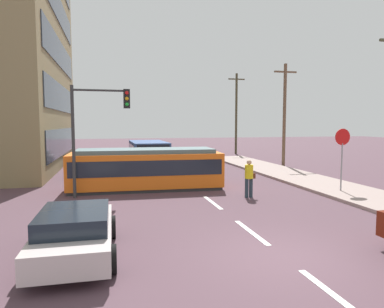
{
  "coord_description": "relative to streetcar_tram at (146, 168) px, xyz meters",
  "views": [
    {
      "loc": [
        -4.07,
        -7.41,
        3.24
      ],
      "look_at": [
        -0.33,
        8.26,
        1.83
      ],
      "focal_mm": 32.29,
      "sensor_mm": 36.0,
      "label": 1
    }
  ],
  "objects": [
    {
      "name": "ground_plane",
      "position": [
        2.34,
        0.24,
        -1.04
      ],
      "size": [
        120.0,
        120.0,
        0.0
      ],
      "primitive_type": "plane",
      "color": "#513842"
    },
    {
      "name": "sidewalk_curb_right",
      "position": [
        9.14,
        -3.76,
        -0.97
      ],
      "size": [
        3.2,
        36.0,
        0.14
      ],
      "primitive_type": "cube",
      "color": "gray",
      "rests_on": "ground"
    },
    {
      "name": "lane_stripe_0",
      "position": [
        2.34,
        -11.76,
        -1.03
      ],
      "size": [
        0.16,
        2.4,
        0.01
      ],
      "primitive_type": "cube",
      "color": "silver",
      "rests_on": "ground"
    },
    {
      "name": "lane_stripe_1",
      "position": [
        2.34,
        -7.76,
        -1.03
      ],
      "size": [
        0.16,
        2.4,
        0.01
      ],
      "primitive_type": "cube",
      "color": "silver",
      "rests_on": "ground"
    },
    {
      "name": "lane_stripe_2",
      "position": [
        2.34,
        -3.76,
        -1.03
      ],
      "size": [
        0.16,
        2.4,
        0.01
      ],
      "primitive_type": "cube",
      "color": "silver",
      "rests_on": "ground"
    },
    {
      "name": "lane_stripe_3",
      "position": [
        2.34,
        6.0,
        -1.03
      ],
      "size": [
        0.16,
        2.4,
        0.01
      ],
      "primitive_type": "cube",
      "color": "silver",
      "rests_on": "ground"
    },
    {
      "name": "lane_stripe_4",
      "position": [
        2.34,
        12.0,
        -1.03
      ],
      "size": [
        0.16,
        2.4,
        0.01
      ],
      "primitive_type": "cube",
      "color": "silver",
      "rests_on": "ground"
    },
    {
      "name": "streetcar_tram",
      "position": [
        0.0,
        0.0,
        0.0
      ],
      "size": [
        7.52,
        2.83,
        2.0
      ],
      "color": "orange",
      "rests_on": "ground"
    },
    {
      "name": "city_bus",
      "position": [
        1.1,
        8.88,
        0.05
      ],
      "size": [
        2.63,
        5.43,
        1.91
      ],
      "color": "#314B81",
      "rests_on": "ground"
    },
    {
      "name": "pedestrian_crossing",
      "position": [
        4.19,
        -3.17,
        -0.09
      ],
      "size": [
        0.51,
        0.36,
        1.67
      ],
      "color": "#26343F",
      "rests_on": "ground"
    },
    {
      "name": "parked_sedan_near",
      "position": [
        -2.59,
        -8.56,
        -0.41
      ],
      "size": [
        1.95,
        4.03,
        1.19
      ],
      "color": "beige",
      "rests_on": "ground"
    },
    {
      "name": "parked_sedan_mid",
      "position": [
        -2.46,
        3.96,
        -0.41
      ],
      "size": [
        1.97,
        4.31,
        1.19
      ],
      "color": "#375D32",
      "rests_on": "ground"
    },
    {
      "name": "parked_sedan_far",
      "position": [
        -3.11,
        10.06,
        -0.41
      ],
      "size": [
        2.05,
        4.39,
        1.19
      ],
      "color": "silver",
      "rests_on": "ground"
    },
    {
      "name": "stop_sign",
      "position": [
        8.71,
        -3.34,
        1.16
      ],
      "size": [
        0.76,
        0.07,
        2.88
      ],
      "color": "gray",
      "rests_on": "sidewalk_curb_right"
    },
    {
      "name": "traffic_light_mast",
      "position": [
        -2.29,
        -1.47,
        2.39
      ],
      "size": [
        2.52,
        0.33,
        4.9
      ],
      "color": "#333333",
      "rests_on": "ground"
    },
    {
      "name": "utility_pole_mid",
      "position": [
        11.16,
        6.72,
        3.0
      ],
      "size": [
        1.8,
        0.24,
        7.71
      ],
      "color": "brown",
      "rests_on": "ground"
    },
    {
      "name": "utility_pole_far",
      "position": [
        11.51,
        17.88,
        3.43
      ],
      "size": [
        1.8,
        0.24,
        8.57
      ],
      "color": "#4A442D",
      "rests_on": "ground"
    }
  ]
}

